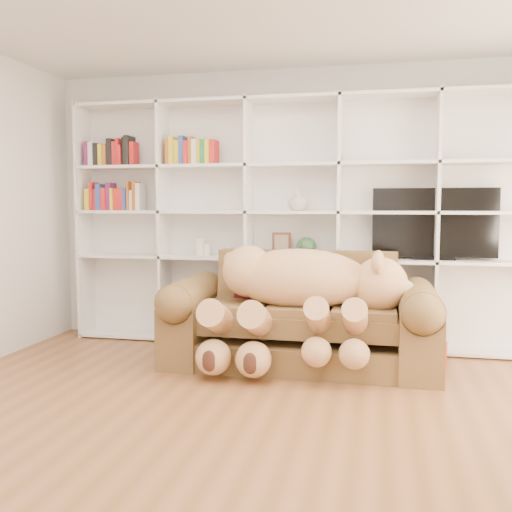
% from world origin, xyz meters
% --- Properties ---
extents(floor, '(5.00, 5.00, 0.00)m').
position_xyz_m(floor, '(0.00, 0.00, 0.00)').
color(floor, brown).
rests_on(floor, ground).
extents(wall_back, '(5.00, 0.02, 2.70)m').
position_xyz_m(wall_back, '(0.00, 2.50, 1.35)').
color(wall_back, white).
rests_on(wall_back, floor).
extents(bookshelf, '(4.43, 0.35, 2.40)m').
position_xyz_m(bookshelf, '(-0.24, 2.36, 1.31)').
color(bookshelf, white).
rests_on(bookshelf, floor).
extents(sofa, '(2.27, 0.98, 0.95)m').
position_xyz_m(sofa, '(0.17, 1.66, 0.36)').
color(sofa, brown).
rests_on(sofa, floor).
extents(teddy_bear, '(1.69, 0.93, 0.98)m').
position_xyz_m(teddy_bear, '(0.18, 1.47, 0.66)').
color(teddy_bear, '#E2AB71').
rests_on(teddy_bear, sofa).
extents(throw_pillow, '(0.42, 0.34, 0.39)m').
position_xyz_m(throw_pillow, '(-0.32, 1.82, 0.67)').
color(throw_pillow, '#5E1011').
rests_on(throw_pillow, sofa).
extents(gift_box, '(0.33, 0.32, 0.22)m').
position_xyz_m(gift_box, '(1.22, 1.71, 0.11)').
color(gift_box, red).
rests_on(gift_box, floor).
extents(tv, '(1.12, 0.18, 0.66)m').
position_xyz_m(tv, '(1.30, 2.35, 1.19)').
color(tv, black).
rests_on(tv, bookshelf).
extents(picture_frame, '(0.18, 0.03, 0.23)m').
position_xyz_m(picture_frame, '(-0.11, 2.30, 0.99)').
color(picture_frame, '#502A1B').
rests_on(picture_frame, bookshelf).
extents(green_vase, '(0.20, 0.20, 0.20)m').
position_xyz_m(green_vase, '(0.13, 2.30, 0.96)').
color(green_vase, '#2B542F').
rests_on(green_vase, bookshelf).
extents(figurine_tall, '(0.11, 0.11, 0.17)m').
position_xyz_m(figurine_tall, '(-0.95, 2.30, 0.95)').
color(figurine_tall, silver).
rests_on(figurine_tall, bookshelf).
extents(figurine_short, '(0.08, 0.08, 0.12)m').
position_xyz_m(figurine_short, '(-0.87, 2.30, 0.92)').
color(figurine_short, silver).
rests_on(figurine_short, bookshelf).
extents(snow_globe, '(0.10, 0.10, 0.10)m').
position_xyz_m(snow_globe, '(-0.65, 2.30, 0.92)').
color(snow_globe, silver).
rests_on(snow_globe, bookshelf).
extents(shelf_vase, '(0.22, 0.22, 0.20)m').
position_xyz_m(shelf_vase, '(0.04, 2.30, 1.41)').
color(shelf_vase, beige).
rests_on(shelf_vase, bookshelf).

